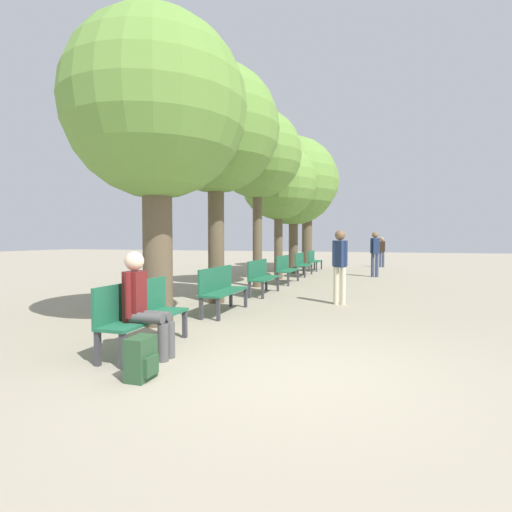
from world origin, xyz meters
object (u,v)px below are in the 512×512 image
at_px(backpack, 141,359).
at_px(tree_row_4, 294,181).
at_px(bench_row_0, 140,311).
at_px(bench_row_5, 313,259).
at_px(tree_row_0, 156,110).
at_px(tree_row_3, 278,182).
at_px(bench_row_4, 302,263).
at_px(bench_row_1, 221,287).
at_px(person_seated, 143,302).
at_px(tree_row_5, 307,183).
at_px(pedestrian_mid, 340,262).
at_px(bench_row_3, 286,267).
at_px(pedestrian_near, 382,250).
at_px(tree_row_1, 216,130).
at_px(tree_row_2, 257,155).
at_px(pedestrian_far, 375,251).
at_px(bench_row_2, 261,275).

bearing_deg(backpack, tree_row_4, 95.49).
height_order(bench_row_0, bench_row_5, same).
xyz_separation_m(bench_row_5, tree_row_0, (-0.59, -12.33, 3.10)).
height_order(tree_row_0, backpack, tree_row_0).
bearing_deg(tree_row_3, backpack, -83.21).
xyz_separation_m(bench_row_4, tree_row_0, (-0.59, -9.58, 3.10)).
height_order(bench_row_1, bench_row_4, same).
bearing_deg(tree_row_4, person_seated, -86.20).
xyz_separation_m(tree_row_5, pedestrian_mid, (2.73, -10.80, -3.30)).
height_order(bench_row_5, tree_row_0, tree_row_0).
distance_m(bench_row_1, tree_row_3, 7.47).
relative_size(bench_row_3, pedestrian_near, 1.02).
relative_size(tree_row_3, backpack, 10.86).
distance_m(bench_row_5, tree_row_0, 12.73).
distance_m(bench_row_4, tree_row_1, 7.89).
relative_size(bench_row_3, bench_row_5, 1.00).
xyz_separation_m(tree_row_2, pedestrian_far, (3.35, 4.35, -3.01)).
bearing_deg(tree_row_3, bench_row_2, -81.72).
distance_m(bench_row_0, bench_row_1, 2.75).
bearing_deg(pedestrian_near, tree_row_5, -155.83).
height_order(tree_row_4, pedestrian_near, tree_row_4).
xyz_separation_m(bench_row_4, tree_row_3, (-0.59, -1.42, 2.99)).
xyz_separation_m(bench_row_3, tree_row_4, (-0.59, 3.86, 3.36)).
bearing_deg(bench_row_2, tree_row_4, 95.13).
bearing_deg(pedestrian_near, bench_row_2, -104.72).
xyz_separation_m(tree_row_0, tree_row_3, (0.00, 8.17, -0.11)).
bearing_deg(bench_row_0, person_seated, -50.94).
xyz_separation_m(bench_row_5, tree_row_2, (-0.59, -6.71, 3.47)).
bearing_deg(bench_row_4, pedestrian_near, 63.10).
bearing_deg(bench_row_3, backpack, -85.88).
distance_m(bench_row_3, bench_row_5, 5.50).
bearing_deg(person_seated, tree_row_2, 96.42).
distance_m(backpack, pedestrian_near, 18.04).
relative_size(tree_row_4, pedestrian_far, 3.32).
bearing_deg(tree_row_2, bench_row_5, 84.95).
relative_size(bench_row_2, tree_row_4, 0.27).
height_order(bench_row_4, bench_row_5, same).
bearing_deg(pedestrian_near, tree_row_2, -109.99).
distance_m(tree_row_5, pedestrian_far, 6.09).
bearing_deg(bench_row_0, backpack, -55.82).
height_order(bench_row_1, person_seated, person_seated).
bearing_deg(tree_row_1, bench_row_2, 69.69).
xyz_separation_m(tree_row_4, tree_row_5, (0.00, 3.18, 0.37)).
bearing_deg(bench_row_1, bench_row_5, 90.00).
bearing_deg(tree_row_2, pedestrian_mid, -42.96).
xyz_separation_m(tree_row_0, pedestrian_mid, (2.73, 3.08, -2.67)).
bearing_deg(tree_row_0, bench_row_3, 85.04).
height_order(bench_row_1, pedestrian_far, pedestrian_far).
bearing_deg(tree_row_5, tree_row_2, -90.00).
xyz_separation_m(bench_row_1, person_seated, (0.23, -3.03, 0.17)).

